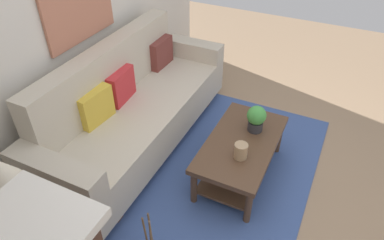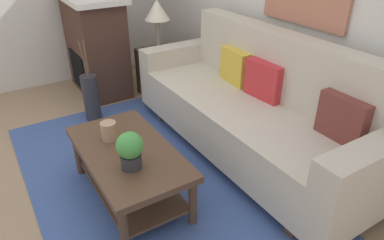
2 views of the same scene
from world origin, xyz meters
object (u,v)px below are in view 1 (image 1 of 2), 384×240
at_px(tabletop_vase, 241,151).
at_px(potted_plant_tabletop, 256,118).
at_px(throw_pillow_mustard, 96,107).
at_px(coffee_table, 241,151).
at_px(throw_pillow_maroon, 161,53).
at_px(couch, 134,109).
at_px(throw_pillow_crimson, 121,86).

xyz_separation_m(tabletop_vase, potted_plant_tabletop, (0.41, 0.00, 0.07)).
xyz_separation_m(throw_pillow_mustard, coffee_table, (0.41, -1.28, -0.37)).
distance_m(throw_pillow_maroon, tabletop_vase, 1.67).
xyz_separation_m(couch, coffee_table, (0.01, -1.16, -0.12)).
relative_size(throw_pillow_crimson, tabletop_vase, 2.55).
height_order(throw_pillow_mustard, potted_plant_tabletop, throw_pillow_mustard).
xyz_separation_m(throw_pillow_crimson, coffee_table, (0.01, -1.28, -0.37)).
bearing_deg(throw_pillow_maroon, throw_pillow_crimson, 180.00).
bearing_deg(coffee_table, tabletop_vase, -164.84).
height_order(throw_pillow_crimson, throw_pillow_maroon, same).
bearing_deg(throw_pillow_maroon, tabletop_vase, -126.40).
xyz_separation_m(throw_pillow_maroon, tabletop_vase, (-0.99, -1.34, -0.18)).
bearing_deg(potted_plant_tabletop, coffee_table, 165.41).
distance_m(throw_pillow_mustard, coffee_table, 1.40).
height_order(throw_pillow_crimson, coffee_table, throw_pillow_crimson).
height_order(couch, tabletop_vase, couch).
bearing_deg(throw_pillow_mustard, throw_pillow_crimson, 0.00).
bearing_deg(couch, throw_pillow_maroon, 8.87).
height_order(throw_pillow_mustard, throw_pillow_maroon, same).
relative_size(couch, potted_plant_tabletop, 9.51).
bearing_deg(coffee_table, throw_pillow_maroon, 58.56).
height_order(throw_pillow_mustard, throw_pillow_crimson, same).
relative_size(couch, throw_pillow_crimson, 6.92).
bearing_deg(potted_plant_tabletop, couch, 100.17).
xyz_separation_m(couch, throw_pillow_crimson, (0.00, 0.12, 0.25)).
bearing_deg(throw_pillow_maroon, couch, -171.13).
height_order(throw_pillow_maroon, tabletop_vase, throw_pillow_maroon).
xyz_separation_m(coffee_table, potted_plant_tabletop, (0.21, -0.05, 0.26)).
xyz_separation_m(couch, throw_pillow_mustard, (-0.40, 0.12, 0.25)).
distance_m(throw_pillow_maroon, coffee_table, 1.55).
height_order(coffee_table, tabletop_vase, tabletop_vase).
xyz_separation_m(couch, potted_plant_tabletop, (0.22, -1.21, 0.14)).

